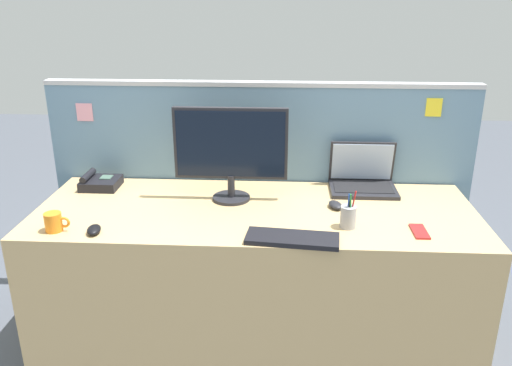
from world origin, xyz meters
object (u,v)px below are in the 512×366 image
object	(u,v)px
computer_mouse_right_hand	(94,230)
computer_mouse_left_hand	(335,205)
keyboard_main	(292,239)
coffee_mug	(54,222)
pen_cup	(348,216)
cell_phone_red_case	(419,231)
desk_phone	(100,182)
desktop_monitor	(231,148)
laptop	(362,178)

from	to	relation	value
computer_mouse_right_hand	computer_mouse_left_hand	size ratio (longest dim) A/B	1.00
keyboard_main	computer_mouse_left_hand	size ratio (longest dim) A/B	4.00
computer_mouse_right_hand	coffee_mug	size ratio (longest dim) A/B	0.87
pen_cup	coffee_mug	distance (m)	1.32
keyboard_main	cell_phone_red_case	bearing A→B (deg)	17.21
pen_cup	cell_phone_red_case	size ratio (longest dim) A/B	1.23
desk_phone	keyboard_main	xyz separation A→B (m)	(1.04, -0.58, -0.02)
pen_cup	keyboard_main	bearing A→B (deg)	-148.98
desktop_monitor	laptop	world-z (taller)	desktop_monitor
desktop_monitor	desk_phone	xyz separation A→B (m)	(-0.73, 0.12, -0.24)
laptop	keyboard_main	size ratio (longest dim) A/B	0.87
keyboard_main	pen_cup	xyz separation A→B (m)	(0.25, 0.15, 0.04)
computer_mouse_left_hand	coffee_mug	world-z (taller)	coffee_mug
laptop	pen_cup	distance (m)	0.52
laptop	desk_phone	bearing A→B (deg)	-177.07
desktop_monitor	coffee_mug	bearing A→B (deg)	-150.48
desk_phone	cell_phone_red_case	world-z (taller)	desk_phone
desktop_monitor	desk_phone	bearing A→B (deg)	170.81
desktop_monitor	computer_mouse_right_hand	xyz separation A→B (m)	(-0.57, -0.44, -0.26)
desk_phone	coffee_mug	distance (m)	0.55
computer_mouse_left_hand	coffee_mug	bearing A→B (deg)	177.57
desk_phone	computer_mouse_right_hand	distance (m)	0.58
desktop_monitor	computer_mouse_left_hand	xyz separation A→B (m)	(0.53, -0.09, -0.26)
pen_cup	desk_phone	bearing A→B (deg)	161.61
laptop	computer_mouse_left_hand	size ratio (longest dim) A/B	3.50
keyboard_main	cell_phone_red_case	size ratio (longest dim) A/B	2.70
laptop	keyboard_main	bearing A→B (deg)	-120.23
desk_phone	desktop_monitor	bearing A→B (deg)	-9.19
laptop	desk_phone	world-z (taller)	laptop
desk_phone	computer_mouse_right_hand	bearing A→B (deg)	-73.65
laptop	coffee_mug	xyz separation A→B (m)	(-1.45, -0.62, -0.02)
desk_phone	cell_phone_red_case	bearing A→B (deg)	-16.14
keyboard_main	laptop	bearing A→B (deg)	65.36
desk_phone	computer_mouse_left_hand	xyz separation A→B (m)	(1.26, -0.21, -0.01)
keyboard_main	cell_phone_red_case	xyz separation A→B (m)	(0.57, 0.12, -0.01)
computer_mouse_right_hand	computer_mouse_left_hand	bearing A→B (deg)	7.69
pen_cup	desktop_monitor	bearing A→B (deg)	151.00
desktop_monitor	keyboard_main	distance (m)	0.62
desktop_monitor	laptop	size ratio (longest dim) A/B	1.63
laptop	coffee_mug	size ratio (longest dim) A/B	3.06
desk_phone	coffee_mug	xyz separation A→B (m)	(-0.02, -0.55, 0.01)
laptop	pen_cup	world-z (taller)	laptop
laptop	pen_cup	xyz separation A→B (m)	(-0.13, -0.50, -0.01)
desktop_monitor	computer_mouse_left_hand	size ratio (longest dim) A/B	5.72
computer_mouse_left_hand	coffee_mug	xyz separation A→B (m)	(-1.28, -0.33, 0.03)
computer_mouse_right_hand	cell_phone_red_case	distance (m)	1.45
computer_mouse_left_hand	computer_mouse_right_hand	bearing A→B (deg)	-179.57
laptop	cell_phone_red_case	size ratio (longest dim) A/B	2.36
computer_mouse_right_hand	cell_phone_red_case	xyz separation A→B (m)	(1.45, 0.09, -0.01)
coffee_mug	cell_phone_red_case	bearing A→B (deg)	2.76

